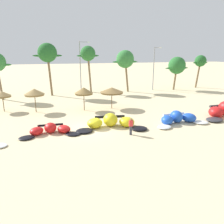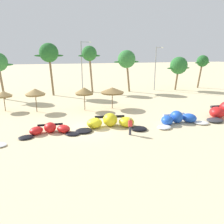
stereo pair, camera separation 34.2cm
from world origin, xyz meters
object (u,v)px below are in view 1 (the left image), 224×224
object	(u,v)px
beach_umbrella_near_palms	(84,91)
kite_left_of_center	(111,122)
kite_center	(178,119)
beach_umbrella_outermost	(112,90)
palm_center_left	(88,54)
kite_left	(50,130)
palm_right_of_gap	(177,66)
beach_umbrella_middle	(34,92)
beach_umbrella_near_van	(2,94)
palm_left_of_gap	(47,53)
palm_center_right	(125,60)
lamppost_west	(81,64)
lamppost_west_center	(154,66)
palm_right	(200,62)
person_near_kites	(131,126)

from	to	relation	value
beach_umbrella_near_palms	kite_left_of_center	bearing A→B (deg)	-79.06
kite_center	beach_umbrella_near_palms	world-z (taller)	beach_umbrella_near_palms
beach_umbrella_outermost	palm_center_left	xyz separation A→B (m)	(-0.57, 13.53, 4.64)
kite_left	palm_right_of_gap	xyz separation A→B (m)	(25.71, 18.86, 4.53)
kite_left_of_center	beach_umbrella_middle	world-z (taller)	beach_umbrella_middle
beach_umbrella_near_van	palm_left_of_gap	world-z (taller)	palm_left_of_gap
kite_left_of_center	kite_center	bearing A→B (deg)	-6.70
palm_center_left	palm_center_right	world-z (taller)	palm_center_left
beach_umbrella_middle	beach_umbrella_near_van	bearing A→B (deg)	159.07
beach_umbrella_middle	palm_center_right	world-z (taller)	palm_center_right
kite_left	beach_umbrella_near_palms	xyz separation A→B (m)	(4.62, 7.70, 2.26)
beach_umbrella_middle	palm_right_of_gap	bearing A→B (deg)	20.54
lamppost_west	beach_umbrella_near_palms	bearing A→B (deg)	-98.19
beach_umbrella_middle	lamppost_west	world-z (taller)	lamppost_west
kite_left	lamppost_west_center	world-z (taller)	lamppost_west_center
palm_left_of_gap	palm_right_of_gap	xyz separation A→B (m)	(25.13, -0.86, -2.46)
beach_umbrella_near_palms	palm_right	size ratio (longest dim) A/B	0.45
beach_umbrella_near_van	beach_umbrella_middle	xyz separation A→B (m)	(4.04, -1.55, 0.33)
beach_umbrella_near_palms	palm_center_right	size ratio (longest dim) A/B	0.39
palm_center_right	palm_right_of_gap	world-z (taller)	palm_center_right
person_near_kites	lamppost_west	distance (m)	25.29
kite_left_of_center	kite_left	bearing A→B (deg)	-179.17
beach_umbrella_near_van	palm_right_of_gap	bearing A→B (deg)	15.48
beach_umbrella_near_van	palm_center_right	world-z (taller)	palm_center_right
beach_umbrella_near_van	lamppost_west_center	world-z (taller)	lamppost_west_center
kite_left	kite_left_of_center	distance (m)	6.10
lamppost_west	beach_umbrella_outermost	bearing A→B (deg)	-83.29
palm_center_right	palm_right	world-z (taller)	palm_center_right
beach_umbrella_near_van	person_near_kites	bearing A→B (deg)	-44.65
kite_left	beach_umbrella_near_van	distance (m)	11.79
beach_umbrella_near_van	beach_umbrella_outermost	world-z (taller)	beach_umbrella_outermost
kite_left_of_center	palm_left_of_gap	bearing A→B (deg)	105.71
palm_left_of_gap	palm_right	xyz separation A→B (m)	(31.56, 0.24, -1.78)
kite_left_of_center	palm_center_left	bearing A→B (deg)	85.12
kite_left_of_center	beach_umbrella_near_van	bearing A→B (deg)	139.23
beach_umbrella_near_palms	palm_center_left	world-z (taller)	palm_center_left
palm_right_of_gap	lamppost_west	bearing A→B (deg)	169.65
palm_center_left	palm_right	distance (m)	24.32
kite_center	palm_center_left	distance (m)	23.60
beach_umbrella_near_van	kite_left_of_center	bearing A→B (deg)	-40.77
person_near_kites	beach_umbrella_outermost	bearing A→B (deg)	83.32
kite_left_of_center	palm_right_of_gap	bearing A→B (deg)	43.75
beach_umbrella_middle	palm_center_right	xyz separation A→B (m)	(16.33, 10.93, 3.57)
kite_left_of_center	palm_left_of_gap	xyz separation A→B (m)	(-5.52, 19.63, 6.83)
kite_center	beach_umbrella_near_palms	size ratio (longest dim) A/B	2.11
kite_left	beach_umbrella_near_van	xyz separation A→B (m)	(-5.62, 10.19, 1.93)
beach_umbrella_near_palms	palm_center_right	bearing A→B (deg)	49.50
beach_umbrella_outermost	palm_right_of_gap	size ratio (longest dim) A/B	0.48
kite_left	beach_umbrella_middle	size ratio (longest dim) A/B	1.91
palm_center_left	palm_center_right	distance (m)	7.11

